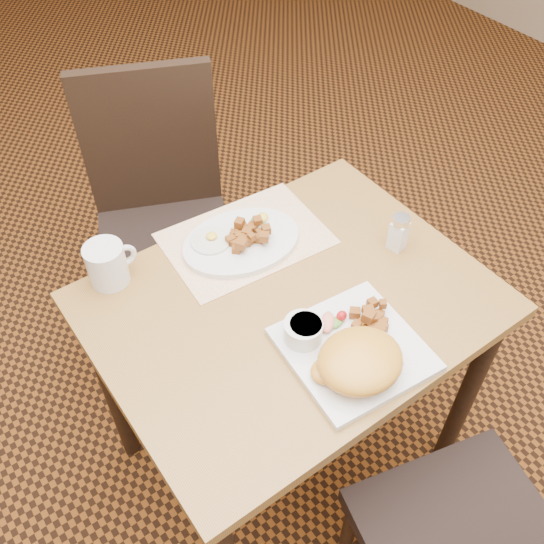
{
  "coord_description": "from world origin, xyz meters",
  "views": [
    {
      "loc": [
        -0.57,
        -0.71,
        1.83
      ],
      "look_at": [
        -0.02,
        0.05,
        0.82
      ],
      "focal_mm": 40.0,
      "sensor_mm": 36.0,
      "label": 1
    }
  ],
  "objects": [
    {
      "name": "placemat",
      "position": [
        0.03,
        0.23,
        0.75
      ],
      "size": [
        0.42,
        0.31,
        0.0
      ],
      "primitive_type": "cube",
      "rotation": [
        0.0,
        0.0,
        -0.07
      ],
      "color": "white",
      "rests_on": "table"
    },
    {
      "name": "chair_far",
      "position": [
        0.0,
        0.7,
        0.54
      ],
      "size": [
        0.56,
        0.56,
        0.97
      ],
      "rotation": [
        0.0,
        0.0,
        2.73
      ],
      "color": "black",
      "rests_on": "ground"
    },
    {
      "name": "salt_shaker",
      "position": [
        0.32,
        -0.01,
        0.8
      ],
      "size": [
        0.05,
        0.05,
        0.1
      ],
      "color": "white",
      "rests_on": "table"
    },
    {
      "name": "coffee_mug",
      "position": [
        -0.31,
        0.31,
        0.8
      ],
      "size": [
        0.12,
        0.09,
        0.11
      ],
      "color": "silver",
      "rests_on": "table"
    },
    {
      "name": "garnish_ov",
      "position": [
        0.09,
        0.25,
        0.78
      ],
      "size": [
        0.06,
        0.05,
        0.02
      ],
      "color": "#387223",
      "rests_on": "plate_oval"
    },
    {
      "name": "home_fries_ov",
      "position": [
        0.02,
        0.21,
        0.78
      ],
      "size": [
        0.12,
        0.11,
        0.04
      ],
      "color": "brown",
      "rests_on": "plate_oval"
    },
    {
      "name": "table",
      "position": [
        0.0,
        0.0,
        0.64
      ],
      "size": [
        0.9,
        0.7,
        0.75
      ],
      "color": "olive",
      "rests_on": "ground"
    },
    {
      "name": "garnish_sq",
      "position": [
        0.02,
        -0.12,
        0.78
      ],
      "size": [
        0.08,
        0.06,
        0.03
      ],
      "color": "#387223",
      "rests_on": "plate_square"
    },
    {
      "name": "plate_square",
      "position": [
        0.02,
        -0.19,
        0.76
      ],
      "size": [
        0.3,
        0.3,
        0.02
      ],
      "primitive_type": "cube",
      "rotation": [
        0.0,
        0.0,
        -0.09
      ],
      "color": "silver",
      "rests_on": "table"
    },
    {
      "name": "ramekin",
      "position": [
        -0.05,
        -0.11,
        0.79
      ],
      "size": [
        0.08,
        0.08,
        0.05
      ],
      "color": "silver",
      "rests_on": "plate_square"
    },
    {
      "name": "hollandaise_mound",
      "position": [
        -0.01,
        -0.24,
        0.8
      ],
      "size": [
        0.19,
        0.17,
        0.07
      ],
      "color": "gold",
      "rests_on": "plate_square"
    },
    {
      "name": "ground",
      "position": [
        0.0,
        0.0,
        0.0
      ],
      "size": [
        8.0,
        8.0,
        0.0
      ],
      "primitive_type": "plane",
      "color": "black",
      "rests_on": "ground"
    },
    {
      "name": "fried_egg",
      "position": [
        -0.06,
        0.26,
        0.77
      ],
      "size": [
        0.1,
        0.1,
        0.02
      ],
      "color": "white",
      "rests_on": "plate_oval"
    },
    {
      "name": "home_fries_sq",
      "position": [
        0.09,
        -0.17,
        0.78
      ],
      "size": [
        0.1,
        0.1,
        0.04
      ],
      "color": "brown",
      "rests_on": "plate_square"
    },
    {
      "name": "plate_oval",
      "position": [
        0.01,
        0.22,
        0.76
      ],
      "size": [
        0.33,
        0.27,
        0.02
      ],
      "primitive_type": null,
      "rotation": [
        0.0,
        0.0,
        -0.14
      ],
      "color": "silver",
      "rests_on": "placemat"
    }
  ]
}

